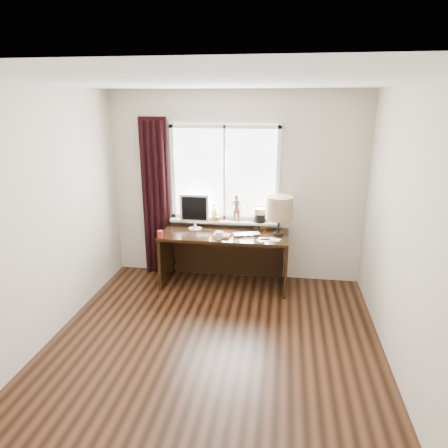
% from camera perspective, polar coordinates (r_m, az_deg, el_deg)
% --- Properties ---
extents(floor, '(3.50, 4.00, 0.00)m').
position_cam_1_polar(floor, '(4.23, -1.96, -18.23)').
color(floor, '#422314').
rests_on(floor, ground).
extents(ceiling, '(3.50, 4.00, 0.00)m').
position_cam_1_polar(ceiling, '(3.45, -2.43, 19.62)').
color(ceiling, white).
rests_on(ceiling, wall_back).
extents(wall_back, '(3.50, 0.00, 2.60)m').
position_cam_1_polar(wall_back, '(5.54, 1.68, 5.22)').
color(wall_back, beige).
rests_on(wall_back, ground).
extents(wall_front, '(3.50, 0.00, 2.60)m').
position_cam_1_polar(wall_front, '(1.92, -14.07, -20.48)').
color(wall_front, beige).
rests_on(wall_front, ground).
extents(wall_left, '(0.00, 4.00, 2.60)m').
position_cam_1_polar(wall_left, '(4.31, -25.70, -0.07)').
color(wall_left, beige).
rests_on(wall_left, ground).
extents(wall_right, '(0.00, 4.00, 2.60)m').
position_cam_1_polar(wall_right, '(3.74, 25.22, -2.47)').
color(wall_right, beige).
rests_on(wall_right, ground).
extents(laptop, '(0.40, 0.32, 0.03)m').
position_cam_1_polar(laptop, '(5.28, 3.28, -1.47)').
color(laptop, silver).
rests_on(laptop, desk).
extents(mug, '(0.14, 0.13, 0.11)m').
position_cam_1_polar(mug, '(5.10, -0.69, -1.62)').
color(mug, white).
rests_on(mug, desk).
extents(red_cup, '(0.07, 0.07, 0.09)m').
position_cam_1_polar(red_cup, '(5.23, -9.11, -1.46)').
color(red_cup, maroon).
rests_on(red_cup, desk).
extents(window, '(1.52, 0.20, 1.40)m').
position_cam_1_polar(window, '(5.51, 0.24, 5.25)').
color(window, white).
rests_on(window, ground).
extents(curtain, '(0.38, 0.09, 2.25)m').
position_cam_1_polar(curtain, '(5.74, -9.76, 3.51)').
color(curtain, black).
rests_on(curtain, floor).
extents(desk, '(1.70, 0.70, 0.75)m').
position_cam_1_polar(desk, '(5.52, 0.23, -3.42)').
color(desk, '#341E0E').
rests_on(desk, floor).
extents(monitor, '(0.40, 0.18, 0.49)m').
position_cam_1_polar(monitor, '(5.46, -4.23, 2.05)').
color(monitor, beige).
rests_on(monitor, desk).
extents(notebook_stack, '(0.24, 0.18, 0.03)m').
position_cam_1_polar(notebook_stack, '(5.23, -0.31, -1.61)').
color(notebook_stack, beige).
rests_on(notebook_stack, desk).
extents(brush_holder, '(0.09, 0.09, 0.25)m').
position_cam_1_polar(brush_holder, '(5.53, 4.60, -0.10)').
color(brush_holder, black).
rests_on(brush_holder, desk).
extents(icon_frame, '(0.10, 0.04, 0.13)m').
position_cam_1_polar(icon_frame, '(5.56, 5.69, 0.02)').
color(icon_frame, gold).
rests_on(icon_frame, desk).
extents(table_lamp, '(0.35, 0.35, 0.52)m').
position_cam_1_polar(table_lamp, '(5.23, 7.90, 2.23)').
color(table_lamp, black).
rests_on(table_lamp, desk).
extents(loose_papers, '(0.32, 0.21, 0.00)m').
position_cam_1_polar(loose_papers, '(5.14, 6.20, -2.23)').
color(loose_papers, white).
rests_on(loose_papers, desk).
extents(desk_cables, '(0.38, 0.33, 0.01)m').
position_cam_1_polar(desk_cables, '(5.32, 3.26, -1.44)').
color(desk_cables, black).
rests_on(desk_cables, desk).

